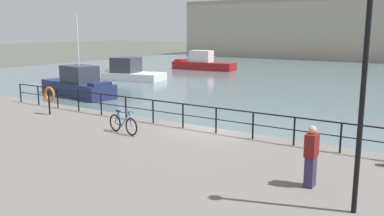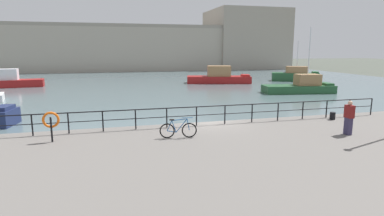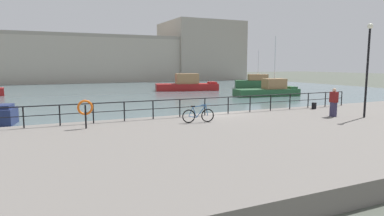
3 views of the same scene
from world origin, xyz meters
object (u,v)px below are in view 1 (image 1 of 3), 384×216
Objects in this scene: moored_red_daysailer at (131,71)px; standing_person at (311,156)px; quay_lamp_post at (365,67)px; parked_bicycle at (123,124)px; moored_blue_motorboat at (78,85)px; moored_white_yacht at (203,63)px; life_ring_stand at (50,95)px.

moored_red_daysailer is 31.25m from standing_person.
quay_lamp_post reaches higher than moored_red_daysailer.
parked_bicycle is at bearing 119.40° from moored_red_daysailer.
moored_blue_motorboat is 22.95m from standing_person.
quay_lamp_post is (9.60, -2.52, 2.99)m from parked_bicycle.
moored_blue_motorboat reaches higher than moored_red_daysailer.
standing_person is at bearing 121.78° from moored_white_yacht.
quay_lamp_post is 3.05m from standing_person.
life_ring_stand is (-5.68, 0.82, 0.59)m from parked_bicycle.
moored_blue_motorboat is at bearing -25.52° from standing_person.
moored_white_yacht is at bearing 127.15° from quay_lamp_post.
moored_blue_motorboat is 4.28× the size of standing_person.
moored_red_daysailer is at bearing 140.14° from parked_bicycle.
moored_red_daysailer is 1.15× the size of quay_lamp_post.
standing_person is at bearing 143.27° from quay_lamp_post.
moored_white_yacht is at bearing 125.64° from parked_bicycle.
moored_blue_motorboat reaches higher than life_ring_stand.
moored_white_yacht is 39.95m from standing_person.
moored_white_yacht is at bearing 107.64° from moored_blue_motorboat.
standing_person is (20.65, -9.98, 0.72)m from moored_blue_motorboat.
standing_person is (-1.38, 1.03, -2.52)m from quay_lamp_post.
parked_bicycle is 1.04× the size of standing_person.
parked_bicycle is 5.77m from life_ring_stand.
moored_white_yacht is at bearing 108.28° from life_ring_stand.
moored_red_daysailer is at bearing 120.79° from life_ring_stand.
life_ring_stand is 0.83× the size of standing_person.
parked_bicycle is 8.37m from standing_person.
quay_lamp_post is at bearing 143.55° from standing_person.
quay_lamp_post is at bearing -5.96° from parked_bicycle.
life_ring_stand is (9.85, -29.81, 0.89)m from moored_white_yacht.
moored_red_daysailer is at bearing -38.79° from standing_person.
moored_blue_motorboat is 22.36m from moored_white_yacht.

